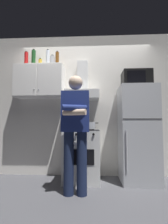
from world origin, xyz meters
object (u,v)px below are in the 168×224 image
(range_hood, at_px, (82,89))
(refrigerator, at_px, (138,133))
(stove_oven, at_px, (82,155))
(bottle_wine_green, at_px, (34,58))
(microwave, at_px, (136,79))
(person_standing, at_px, (75,128))
(cooking_pot, at_px, (89,126))
(upper_cabinet, at_px, (40,82))
(bottle_canister_steel, at_px, (52,61))
(bottle_spice_jar, at_px, (40,62))
(bottle_beer_brown, at_px, (57,59))
(bottle_soda_red, at_px, (26,59))
(bottle_vodka_clear, at_px, (48,58))

(range_hood, height_order, refrigerator, range_hood)
(stove_oven, relative_size, bottle_wine_green, 2.54)
(microwave, relative_size, person_standing, 0.29)
(cooking_pot, bearing_deg, range_hood, 117.88)
(upper_cabinet, relative_size, cooking_pot, 2.97)
(bottle_canister_steel, bearing_deg, range_hood, -1.71)
(cooking_pot, bearing_deg, upper_cabinet, 165.27)
(person_standing, bearing_deg, refrigerator, 31.23)
(upper_cabinet, relative_size, stove_oven, 1.03)
(range_hood, bearing_deg, bottle_canister_steel, 178.29)
(upper_cabinet, height_order, bottle_spice_jar, bottle_spice_jar)
(range_hood, relative_size, bottle_beer_brown, 2.70)
(bottle_wine_green, height_order, bottle_beer_brown, bottle_wine_green)
(microwave, bearing_deg, bottle_canister_steel, 175.31)
(cooking_pot, height_order, bottle_soda_red, bottle_soda_red)
(bottle_vodka_clear, height_order, bottle_soda_red, bottle_vodka_clear)
(bottle_vodka_clear, distance_m, bottle_wine_green, 0.28)
(bottle_soda_red, bearing_deg, range_hood, -0.20)
(person_standing, distance_m, bottle_soda_red, 1.80)
(bottle_canister_steel, xyz_separation_m, bottle_beer_brown, (0.09, -0.02, 0.03))
(upper_cabinet, height_order, range_hood, range_hood)
(person_standing, bearing_deg, upper_cabinet, 135.74)
(stove_oven, bearing_deg, bottle_wine_green, 169.98)
(refrigerator, relative_size, bottle_canister_steel, 7.49)
(bottle_canister_steel, relative_size, bottle_vodka_clear, 0.65)
(bottle_spice_jar, distance_m, bottle_wine_green, 0.20)
(range_hood, xyz_separation_m, microwave, (0.95, -0.11, 0.14))
(upper_cabinet, xyz_separation_m, person_standing, (0.75, -0.73, -0.85))
(person_standing, bearing_deg, bottle_canister_steel, 124.71)
(range_hood, height_order, person_standing, range_hood)
(cooking_pot, height_order, bottle_canister_steel, bottle_canister_steel)
(person_standing, distance_m, bottle_wine_green, 1.77)
(bottle_spice_jar, bearing_deg, stove_oven, -6.70)
(range_hood, bearing_deg, upper_cabinet, -179.91)
(bottle_canister_steel, bearing_deg, upper_cabinet, -175.49)
(person_standing, xyz_separation_m, bottle_soda_red, (-1.02, 0.74, 1.29))
(bottle_spice_jar, relative_size, bottle_wine_green, 0.39)
(person_standing, height_order, bottle_beer_brown, bottle_beer_brown)
(refrigerator, relative_size, bottle_soda_red, 5.50)
(range_hood, bearing_deg, bottle_wine_green, 177.58)
(range_hood, xyz_separation_m, bottle_soda_red, (-1.07, 0.00, 0.59))
(person_standing, height_order, bottle_wine_green, bottle_wine_green)
(range_hood, height_order, bottle_spice_jar, bottle_spice_jar)
(bottle_canister_steel, distance_m, bottle_beer_brown, 0.10)
(cooking_pot, bearing_deg, bottle_beer_brown, 158.09)
(upper_cabinet, xyz_separation_m, bottle_spice_jar, (0.01, -0.03, 0.36))
(microwave, bearing_deg, bottle_vodka_clear, 175.52)
(refrigerator, relative_size, bottle_vodka_clear, 4.90)
(upper_cabinet, distance_m, bottle_vodka_clear, 0.48)
(bottle_wine_green, relative_size, bottle_beer_brown, 1.24)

